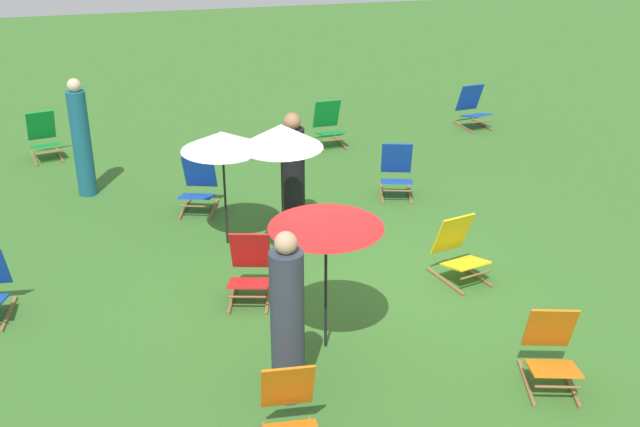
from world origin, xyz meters
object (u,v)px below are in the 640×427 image
object	(u,v)px
deckchair_0	(44,137)
deckchair_4	(290,413)
deckchair_7	(473,108)
umbrella_0	(326,219)
person_0	(287,323)
deckchair_6	(250,270)
deckchair_1	(459,251)
umbrella_2	(281,136)
person_1	(293,177)
person_2	(81,141)
deckchair_9	(198,186)
deckchair_10	(329,125)
deckchair_3	(397,172)
deckchair_8	(551,351)
umbrella_1	(222,141)

from	to	relation	value
deckchair_0	deckchair_4	distance (m)	8.82
deckchair_7	umbrella_0	size ratio (longest dim) A/B	0.50
deckchair_0	umbrella_0	xyz separation A→B (m)	(3.45, -6.91, 1.18)
deckchair_4	person_0	size ratio (longest dim) A/B	0.46
deckchair_4	umbrella_0	distance (m)	2.00
deckchair_6	umbrella_0	size ratio (longest dim) A/B	0.52
deckchair_1	umbrella_2	size ratio (longest dim) A/B	0.43
person_1	deckchair_7	bearing A→B (deg)	88.53
deckchair_0	deckchair_7	xyz separation A→B (m)	(8.12, -0.13, 0.00)
umbrella_0	person_2	distance (m)	5.70
person_0	deckchair_9	bearing A→B (deg)	-122.11
person_0	person_1	world-z (taller)	person_0
deckchair_10	person_2	distance (m)	4.55
umbrella_0	deckchair_0	bearing A→B (deg)	116.52
deckchair_3	person_0	xyz separation A→B (m)	(-2.67, -4.62, 0.48)
deckchair_0	deckchair_1	world-z (taller)	same
deckchair_4	deckchair_8	xyz separation A→B (m)	(2.74, 0.32, 0.00)
person_2	deckchair_7	bearing A→B (deg)	74.06
deckchair_4	umbrella_0	bearing A→B (deg)	68.81
deckchair_6	umbrella_1	xyz separation A→B (m)	(-0.09, 1.51, 1.13)
deckchair_8	person_1	bearing A→B (deg)	129.21
deckchair_9	umbrella_1	size ratio (longest dim) A/B	0.53
deckchair_1	person_0	size ratio (longest dim) A/B	0.47
deckchair_1	umbrella_2	distance (m)	2.66
person_2	deckchair_0	bearing A→B (deg)	172.78
person_0	person_1	distance (m)	3.77
deckchair_0	deckchair_6	size ratio (longest dim) A/B	0.99
deckchair_3	umbrella_1	size ratio (longest dim) A/B	0.53
deckchair_8	person_0	bearing A→B (deg)	-173.27
deckchair_4	deckchair_9	size ratio (longest dim) A/B	0.96
deckchair_3	deckchair_0	bearing A→B (deg)	167.25
deckchair_10	person_0	size ratio (longest dim) A/B	0.46
deckchair_3	deckchair_10	size ratio (longest dim) A/B	1.03
deckchair_4	deckchair_6	xyz separation A→B (m)	(0.06, 2.72, 0.00)
deckchair_0	umbrella_1	size ratio (longest dim) A/B	0.52
umbrella_0	umbrella_2	xyz separation A→B (m)	(-0.10, 1.84, 0.28)
deckchair_6	deckchair_4	bearing A→B (deg)	-76.74
deckchair_1	deckchair_9	world-z (taller)	same
umbrella_0	umbrella_2	size ratio (longest dim) A/B	0.84
deckchair_7	umbrella_0	world-z (taller)	umbrella_0
deckchair_8	deckchair_7	bearing A→B (deg)	87.09
person_0	deckchair_10	bearing A→B (deg)	-144.42
deckchair_1	deckchair_4	xyz separation A→B (m)	(-2.69, -2.58, 0.00)
deckchair_3	deckchair_9	bearing A→B (deg)	-166.63
deckchair_1	person_2	size ratio (longest dim) A/B	0.46
deckchair_6	deckchair_3	bearing A→B (deg)	58.17
deckchair_7	person_0	world-z (taller)	person_0
deckchair_8	deckchair_9	xyz separation A→B (m)	(-3.05, 5.15, 0.00)
deckchair_7	person_1	size ratio (longest dim) A/B	0.47
deckchair_8	person_2	distance (m)	7.77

